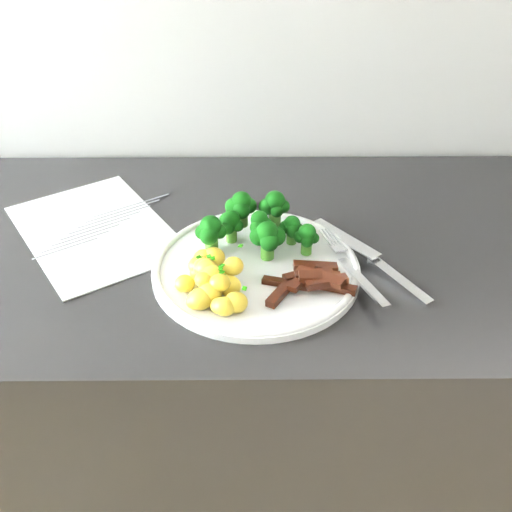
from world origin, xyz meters
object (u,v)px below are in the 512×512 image
object	(u,v)px
broccoli	(256,223)
plate	(256,268)
beef_strips	(311,279)
recipe_paper	(95,230)
fork	(354,269)
potatoes	(214,280)
knife	(383,269)
counter	(219,428)

from	to	relation	value
broccoli	plate	bearing A→B (deg)	-90.84
plate	beef_strips	world-z (taller)	beef_strips
recipe_paper	beef_strips	world-z (taller)	beef_strips
plate	fork	bearing A→B (deg)	-7.85
broccoli	potatoes	size ratio (longest dim) A/B	1.37
plate	beef_strips	distance (m)	0.09
potatoes	beef_strips	size ratio (longest dim) A/B	1.02
plate	broccoli	distance (m)	0.07
knife	counter	bearing A→B (deg)	163.51
counter	plate	bearing A→B (deg)	-44.76
counter	fork	bearing A→B (deg)	-23.34
counter	potatoes	distance (m)	0.49
recipe_paper	beef_strips	size ratio (longest dim) A/B	2.73
counter	potatoes	bearing A→B (deg)	-83.28
counter	beef_strips	world-z (taller)	beef_strips
plate	broccoli	xyz separation A→B (m)	(0.00, 0.06, 0.04)
plate	fork	xyz separation A→B (m)	(0.14, -0.02, 0.01)
recipe_paper	potatoes	bearing A→B (deg)	-39.89
counter	broccoli	size ratio (longest dim) A/B	12.76
beef_strips	knife	size ratio (longest dim) A/B	0.62
potatoes	recipe_paper	bearing A→B (deg)	140.11
recipe_paper	potatoes	world-z (taller)	potatoes
plate	broccoli	world-z (taller)	broccoli
recipe_paper	fork	bearing A→B (deg)	-18.48
plate	beef_strips	bearing A→B (deg)	-30.53
plate	recipe_paper	bearing A→B (deg)	156.24
counter	broccoli	distance (m)	0.50
counter	potatoes	world-z (taller)	potatoes
recipe_paper	knife	distance (m)	0.46
potatoes	beef_strips	distance (m)	0.13
recipe_paper	fork	world-z (taller)	fork
recipe_paper	plate	xyz separation A→B (m)	(0.26, -0.11, 0.01)
recipe_paper	potatoes	xyz separation A→B (m)	(0.20, -0.17, 0.03)
beef_strips	potatoes	bearing A→B (deg)	-176.10
counter	knife	xyz separation A→B (m)	(0.26, -0.08, 0.45)
recipe_paper	potatoes	size ratio (longest dim) A/B	2.69
plate	beef_strips	size ratio (longest dim) A/B	2.30
recipe_paper	broccoli	size ratio (longest dim) A/B	1.97
beef_strips	fork	xyz separation A→B (m)	(0.06, 0.03, -0.00)
beef_strips	knife	xyz separation A→B (m)	(0.11, 0.04, -0.01)
recipe_paper	knife	bearing A→B (deg)	-14.87
broccoli	recipe_paper	bearing A→B (deg)	167.81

